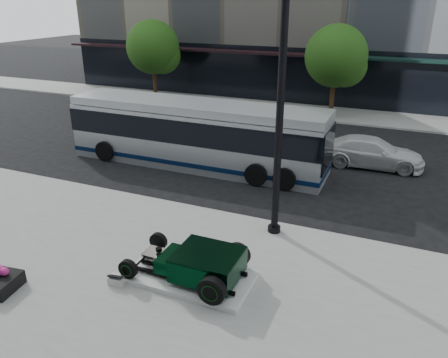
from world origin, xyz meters
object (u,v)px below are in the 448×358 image
at_px(lamppost, 279,129).
at_px(white_sedan, 372,152).
at_px(hot_rod, 201,264).
at_px(transit_bus, 196,134).

bearing_deg(lamppost, white_sedan, 73.98).
bearing_deg(white_sedan, lamppost, 160.47).
bearing_deg(lamppost, hot_rod, -106.40).
xyz_separation_m(hot_rod, white_sedan, (3.26, 11.28, -0.03)).
relative_size(lamppost, white_sedan, 1.63).
distance_m(hot_rod, lamppost, 4.61).
bearing_deg(transit_bus, hot_rod, -62.96).
distance_m(hot_rod, transit_bus, 9.40).
height_order(lamppost, transit_bus, lamppost).
height_order(hot_rod, transit_bus, transit_bus).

